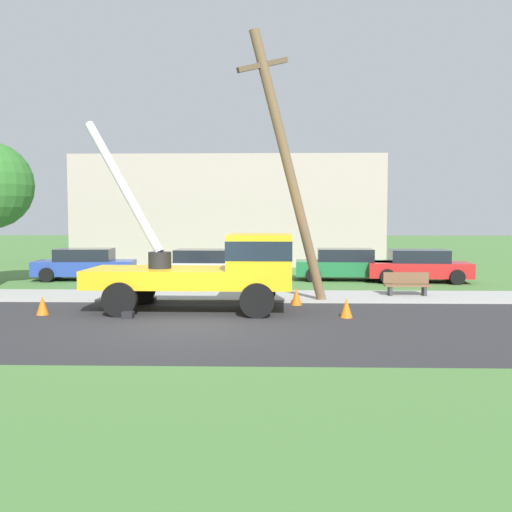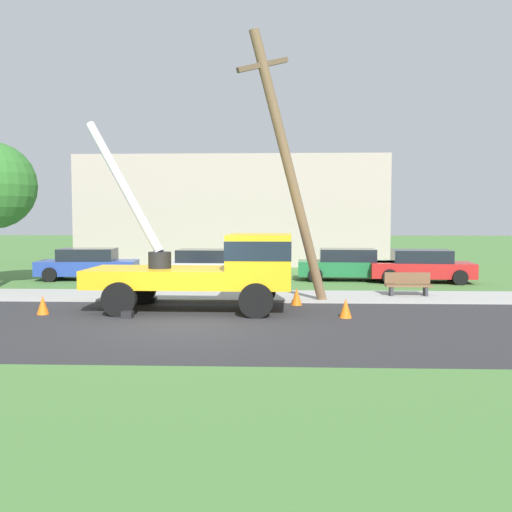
% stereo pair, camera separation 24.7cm
% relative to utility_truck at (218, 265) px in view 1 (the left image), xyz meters
% --- Properties ---
extents(ground_plane, '(120.00, 120.00, 0.00)m').
position_rel_utility_truck_xyz_m(ground_plane, '(-0.64, 9.46, -1.41)').
color(ground_plane, '#477538').
extents(road_asphalt, '(80.00, 8.29, 0.01)m').
position_rel_utility_truck_xyz_m(road_asphalt, '(-0.64, -2.54, -1.40)').
color(road_asphalt, '#2B2B2D').
rests_on(road_asphalt, ground).
extents(sidewalk_strip, '(80.00, 2.66, 0.10)m').
position_rel_utility_truck_xyz_m(sidewalk_strip, '(-0.64, 2.93, -1.36)').
color(sidewalk_strip, '#9E9E99').
rests_on(sidewalk_strip, ground).
extents(utility_truck, '(6.76, 3.21, 5.98)m').
position_rel_utility_truck_xyz_m(utility_truck, '(0.00, 0.00, 0.00)').
color(utility_truck, gold).
rests_on(utility_truck, ground).
extents(leaning_utility_pole, '(3.01, 1.85, 8.71)m').
position_rel_utility_truck_xyz_m(leaning_utility_pole, '(2.18, 1.20, 3.06)').
color(leaning_utility_pole, brown).
rests_on(leaning_utility_pole, ground).
extents(traffic_cone_ahead, '(0.36, 0.36, 0.56)m').
position_rel_utility_truck_xyz_m(traffic_cone_ahead, '(3.78, -1.14, -1.13)').
color(traffic_cone_ahead, orange).
rests_on(traffic_cone_ahead, ground).
extents(traffic_cone_behind, '(0.36, 0.36, 0.56)m').
position_rel_utility_truck_xyz_m(traffic_cone_behind, '(-5.09, -0.91, -1.13)').
color(traffic_cone_behind, orange).
rests_on(traffic_cone_behind, ground).
extents(traffic_cone_curbside, '(0.36, 0.36, 0.56)m').
position_rel_utility_truck_xyz_m(traffic_cone_curbside, '(2.45, 1.20, -1.13)').
color(traffic_cone_curbside, orange).
rests_on(traffic_cone_curbside, ground).
extents(parked_sedan_blue, '(4.53, 2.24, 1.42)m').
position_rel_utility_truck_xyz_m(parked_sedan_blue, '(-6.85, 8.53, -0.70)').
color(parked_sedan_blue, '#263F99').
rests_on(parked_sedan_blue, ground).
extents(parked_sedan_silver, '(4.44, 2.09, 1.42)m').
position_rel_utility_truck_xyz_m(parked_sedan_silver, '(-1.37, 8.02, -0.70)').
color(parked_sedan_silver, '#B7B7BF').
rests_on(parked_sedan_silver, ground).
extents(parked_sedan_green, '(4.48, 2.15, 1.42)m').
position_rel_utility_truck_xyz_m(parked_sedan_green, '(4.95, 8.74, -0.70)').
color(parked_sedan_green, '#1E6638').
rests_on(parked_sedan_green, ground).
extents(parked_sedan_red, '(4.51, 2.21, 1.42)m').
position_rel_utility_truck_xyz_m(parked_sedan_red, '(8.08, 8.05, -0.70)').
color(parked_sedan_red, '#B21E1E').
rests_on(parked_sedan_red, ground).
extents(park_bench, '(1.60, 0.45, 0.90)m').
position_rel_utility_truck_xyz_m(park_bench, '(6.43, 3.00, -0.95)').
color(park_bench, brown).
rests_on(park_bench, ground).
extents(lowrise_building_backdrop, '(18.00, 6.00, 6.40)m').
position_rel_utility_truck_xyz_m(lowrise_building_backdrop, '(-0.93, 18.23, 1.79)').
color(lowrise_building_backdrop, '#A5998C').
rests_on(lowrise_building_backdrop, ground).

